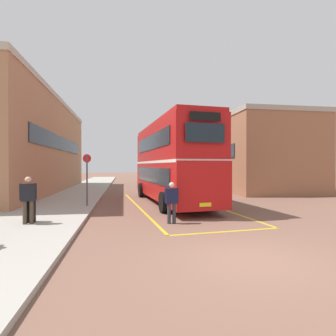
# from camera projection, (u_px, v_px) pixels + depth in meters

# --- Properties ---
(ground_plane) EXTENTS (135.60, 135.60, 0.00)m
(ground_plane) POSITION_uv_depth(u_px,v_px,m) (163.00, 195.00, 20.68)
(ground_plane) COLOR brown
(sidewalk_left) EXTENTS (4.00, 57.60, 0.14)m
(sidewalk_left) POSITION_uv_depth(u_px,v_px,m) (80.00, 192.00, 22.00)
(sidewalk_left) COLOR #A39E93
(sidewalk_left) RESTS_ON ground
(brick_building_left) EXTENTS (5.37, 21.30, 7.79)m
(brick_building_left) POSITION_uv_depth(u_px,v_px,m) (28.00, 145.00, 22.18)
(brick_building_left) COLOR #AD7A56
(brick_building_left) RESTS_ON ground
(depot_building_right) EXTENTS (7.20, 16.58, 6.59)m
(depot_building_right) POSITION_uv_depth(u_px,v_px,m) (243.00, 155.00, 27.62)
(depot_building_right) COLOR #9E6647
(depot_building_right) RESTS_ON ground
(double_decker_bus) EXTENTS (3.56, 10.90, 4.75)m
(double_decker_bus) POSITION_uv_depth(u_px,v_px,m) (171.00, 161.00, 16.33)
(double_decker_bus) COLOR black
(double_decker_bus) RESTS_ON ground
(single_deck_bus) EXTENTS (3.45, 8.64, 3.02)m
(single_deck_bus) POSITION_uv_depth(u_px,v_px,m) (165.00, 170.00, 33.63)
(single_deck_bus) COLOR black
(single_deck_bus) RESTS_ON ground
(pedestrian_boarding) EXTENTS (0.54, 0.25, 1.60)m
(pedestrian_boarding) POSITION_uv_depth(u_px,v_px,m) (172.00, 200.00, 10.46)
(pedestrian_boarding) COLOR #2D2D38
(pedestrian_boarding) RESTS_ON ground
(pedestrian_waiting_near) EXTENTS (0.56, 0.32, 1.71)m
(pedestrian_waiting_near) POSITION_uv_depth(u_px,v_px,m) (28.00, 197.00, 9.74)
(pedestrian_waiting_near) COLOR #473828
(pedestrian_waiting_near) RESTS_ON sidewalk_left
(litter_bin) EXTENTS (0.45, 0.45, 0.94)m
(litter_bin) POSITION_uv_depth(u_px,v_px,m) (30.00, 209.00, 10.05)
(litter_bin) COLOR black
(litter_bin) RESTS_ON sidewalk_left
(bus_stop_sign) EXTENTS (0.44, 0.13, 2.71)m
(bus_stop_sign) POSITION_uv_depth(u_px,v_px,m) (87.00, 175.00, 14.18)
(bus_stop_sign) COLOR #4C4C51
(bus_stop_sign) RESTS_ON sidewalk_left
(bay_marking_yellow) EXTENTS (5.42, 13.10, 0.01)m
(bay_marking_yellow) POSITION_uv_depth(u_px,v_px,m) (179.00, 208.00, 14.43)
(bay_marking_yellow) COLOR gold
(bay_marking_yellow) RESTS_ON ground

